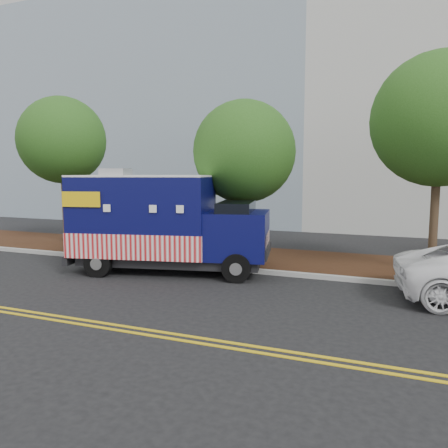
% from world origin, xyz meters
% --- Properties ---
extents(ground, '(120.00, 120.00, 0.00)m').
position_xyz_m(ground, '(0.00, 0.00, 0.00)').
color(ground, black).
rests_on(ground, ground).
extents(curb, '(120.00, 0.18, 0.15)m').
position_xyz_m(curb, '(0.00, 1.40, 0.07)').
color(curb, '#9E9E99').
rests_on(curb, ground).
extents(mulch_strip, '(120.00, 4.00, 0.15)m').
position_xyz_m(mulch_strip, '(0.00, 3.50, 0.07)').
color(mulch_strip, black).
rests_on(mulch_strip, ground).
extents(centerline_near, '(120.00, 0.10, 0.01)m').
position_xyz_m(centerline_near, '(0.00, -4.45, 0.01)').
color(centerline_near, gold).
rests_on(centerline_near, ground).
extents(centerline_far, '(120.00, 0.10, 0.01)m').
position_xyz_m(centerline_far, '(0.00, -4.70, 0.01)').
color(centerline_far, gold).
rests_on(centerline_far, ground).
extents(office_building, '(46.00, 20.00, 30.40)m').
position_xyz_m(office_building, '(2.00, 22.00, 15.20)').
color(office_building, silver).
rests_on(office_building, ground).
extents(tree_a, '(3.82, 3.82, 6.63)m').
position_xyz_m(tree_a, '(-6.99, 3.45, 4.71)').
color(tree_a, '#38281C').
rests_on(tree_a, ground).
extents(tree_b, '(3.66, 3.66, 5.87)m').
position_xyz_m(tree_b, '(1.77, 2.82, 4.03)').
color(tree_b, '#38281C').
rests_on(tree_b, ground).
extents(tree_c, '(4.11, 4.11, 6.97)m').
position_xyz_m(tree_c, '(8.02, 3.01, 4.90)').
color(tree_c, '#38281C').
rests_on(tree_c, ground).
extents(sign_post, '(0.06, 0.06, 2.40)m').
position_xyz_m(sign_post, '(-4.57, 1.62, 1.20)').
color(sign_post, '#473828').
rests_on(sign_post, ground).
extents(food_truck, '(6.86, 3.70, 3.44)m').
position_xyz_m(food_truck, '(-0.35, 0.50, 1.56)').
color(food_truck, black).
rests_on(food_truck, ground).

